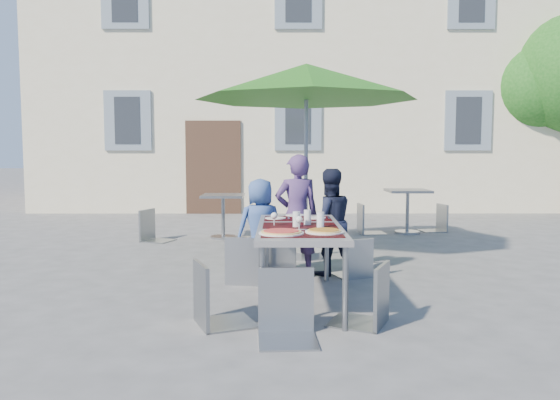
{
  "coord_description": "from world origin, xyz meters",
  "views": [
    {
      "loc": [
        -0.46,
        -5.44,
        1.46
      ],
      "look_at": [
        -0.44,
        0.67,
        0.92
      ],
      "focal_mm": 35.0,
      "sensor_mm": 36.0,
      "label": 1
    }
  ],
  "objects_px": {
    "chair_5": "(287,262)",
    "cafe_table_1": "(408,203)",
    "child_0": "(260,227)",
    "child_2": "(329,222)",
    "bg_chair_r_0": "(246,206)",
    "bg_chair_r_1": "(438,201)",
    "dining_table": "(300,231)",
    "chair_3": "(213,255)",
    "chair_0": "(247,231)",
    "chair_2": "(355,234)",
    "patio_umbrella": "(306,83)",
    "bg_chair_l_0": "(152,206)",
    "chair_4": "(370,257)",
    "pizza_near_left": "(281,232)",
    "pizza_near_right": "(324,231)",
    "child_1": "(297,215)",
    "cafe_table_0": "(223,208)",
    "bg_chair_l_1": "(367,200)",
    "chair_1": "(281,233)"
  },
  "relations": [
    {
      "from": "dining_table",
      "to": "child_2",
      "type": "distance_m",
      "value": 1.27
    },
    {
      "from": "cafe_table_0",
      "to": "bg_chair_l_1",
      "type": "bearing_deg",
      "value": 12.27
    },
    {
      "from": "chair_0",
      "to": "bg_chair_r_0",
      "type": "height_order",
      "value": "chair_0"
    },
    {
      "from": "chair_1",
      "to": "bg_chair_l_0",
      "type": "distance_m",
      "value": 3.38
    },
    {
      "from": "chair_1",
      "to": "cafe_table_1",
      "type": "relative_size",
      "value": 1.14
    },
    {
      "from": "child_0",
      "to": "chair_3",
      "type": "height_order",
      "value": "child_0"
    },
    {
      "from": "bg_chair_l_0",
      "to": "bg_chair_r_0",
      "type": "relative_size",
      "value": 1.03
    },
    {
      "from": "pizza_near_right",
      "to": "child_1",
      "type": "height_order",
      "value": "child_1"
    },
    {
      "from": "child_0",
      "to": "child_2",
      "type": "relative_size",
      "value": 0.91
    },
    {
      "from": "child_0",
      "to": "chair_2",
      "type": "relative_size",
      "value": 1.32
    },
    {
      "from": "bg_chair_l_0",
      "to": "chair_4",
      "type": "bearing_deg",
      "value": -57.16
    },
    {
      "from": "pizza_near_left",
      "to": "cafe_table_0",
      "type": "height_order",
      "value": "pizza_near_left"
    },
    {
      "from": "chair_1",
      "to": "bg_chair_r_0",
      "type": "distance_m",
      "value": 2.94
    },
    {
      "from": "pizza_near_left",
      "to": "bg_chair_l_0",
      "type": "xyz_separation_m",
      "value": [
        -2.1,
        4.24,
        -0.19
      ]
    },
    {
      "from": "dining_table",
      "to": "chair_1",
      "type": "distance_m",
      "value": 1.06
    },
    {
      "from": "dining_table",
      "to": "chair_3",
      "type": "relative_size",
      "value": 1.81
    },
    {
      "from": "pizza_near_left",
      "to": "child_2",
      "type": "distance_m",
      "value": 1.86
    },
    {
      "from": "pizza_near_right",
      "to": "child_1",
      "type": "xyz_separation_m",
      "value": [
        -0.18,
        1.68,
        -0.05
      ]
    },
    {
      "from": "cafe_table_0",
      "to": "cafe_table_1",
      "type": "bearing_deg",
      "value": 9.97
    },
    {
      "from": "dining_table",
      "to": "chair_4",
      "type": "relative_size",
      "value": 1.86
    },
    {
      "from": "pizza_near_right",
      "to": "cafe_table_0",
      "type": "xyz_separation_m",
      "value": [
        -1.34,
        4.44,
        -0.26
      ]
    },
    {
      "from": "child_1",
      "to": "child_2",
      "type": "distance_m",
      "value": 0.39
    },
    {
      "from": "bg_chair_r_0",
      "to": "bg_chair_r_1",
      "type": "height_order",
      "value": "bg_chair_r_0"
    },
    {
      "from": "patio_umbrella",
      "to": "bg_chair_l_0",
      "type": "distance_m",
      "value": 3.37
    },
    {
      "from": "chair_5",
      "to": "cafe_table_1",
      "type": "distance_m",
      "value": 5.97
    },
    {
      "from": "pizza_near_left",
      "to": "pizza_near_right",
      "type": "xyz_separation_m",
      "value": [
        0.38,
        0.07,
        -0.0
      ]
    },
    {
      "from": "child_0",
      "to": "chair_0",
      "type": "height_order",
      "value": "child_0"
    },
    {
      "from": "chair_0",
      "to": "pizza_near_right",
      "type": "bearing_deg",
      "value": -58.88
    },
    {
      "from": "pizza_near_left",
      "to": "dining_table",
      "type": "bearing_deg",
      "value": 72.14
    },
    {
      "from": "child_1",
      "to": "chair_5",
      "type": "xyz_separation_m",
      "value": [
        -0.15,
        -2.2,
        -0.12
      ]
    },
    {
      "from": "bg_chair_l_1",
      "to": "chair_1",
      "type": "bearing_deg",
      "value": -114.16
    },
    {
      "from": "cafe_table_1",
      "to": "bg_chair_r_1",
      "type": "relative_size",
      "value": 0.83
    },
    {
      "from": "pizza_near_left",
      "to": "child_1",
      "type": "bearing_deg",
      "value": 83.68
    },
    {
      "from": "pizza_near_left",
      "to": "bg_chair_r_0",
      "type": "relative_size",
      "value": 0.41
    },
    {
      "from": "chair_3",
      "to": "child_1",
      "type": "bearing_deg",
      "value": 68.25
    },
    {
      "from": "child_2",
      "to": "patio_umbrella",
      "type": "xyz_separation_m",
      "value": [
        -0.22,
        1.03,
        1.76
      ]
    },
    {
      "from": "bg_chair_l_0",
      "to": "cafe_table_0",
      "type": "bearing_deg",
      "value": 12.85
    },
    {
      "from": "pizza_near_right",
      "to": "patio_umbrella",
      "type": "height_order",
      "value": "patio_umbrella"
    },
    {
      "from": "chair_0",
      "to": "bg_chair_r_0",
      "type": "xyz_separation_m",
      "value": [
        -0.21,
        3.17,
        -0.04
      ]
    },
    {
      "from": "child_0",
      "to": "chair_4",
      "type": "relative_size",
      "value": 1.16
    },
    {
      "from": "bg_chair_r_1",
      "to": "cafe_table_0",
      "type": "bearing_deg",
      "value": -167.52
    },
    {
      "from": "chair_2",
      "to": "chair_3",
      "type": "xyz_separation_m",
      "value": [
        -1.43,
        -1.78,
        0.1
      ]
    },
    {
      "from": "pizza_near_right",
      "to": "chair_3",
      "type": "xyz_separation_m",
      "value": [
        -0.95,
        -0.23,
        -0.17
      ]
    },
    {
      "from": "dining_table",
      "to": "cafe_table_0",
      "type": "height_order",
      "value": "dining_table"
    },
    {
      "from": "chair_1",
      "to": "chair_5",
      "type": "distance_m",
      "value": 2.05
    },
    {
      "from": "child_0",
      "to": "chair_1",
      "type": "height_order",
      "value": "child_0"
    },
    {
      "from": "bg_chair_l_1",
      "to": "chair_4",
      "type": "bearing_deg",
      "value": -98.85
    },
    {
      "from": "chair_3",
      "to": "chair_5",
      "type": "distance_m",
      "value": 0.68
    },
    {
      "from": "chair_4",
      "to": "cafe_table_0",
      "type": "xyz_separation_m",
      "value": [
        -1.7,
        4.66,
        -0.08
      ]
    },
    {
      "from": "child_1",
      "to": "bg_chair_l_0",
      "type": "distance_m",
      "value": 3.39
    }
  ]
}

